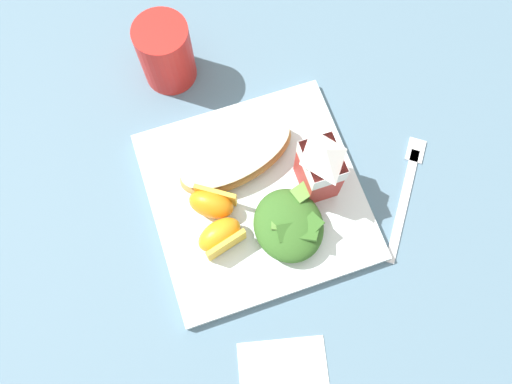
{
  "coord_description": "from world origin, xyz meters",
  "views": [
    {
      "loc": [
        0.2,
        -0.07,
        0.67
      ],
      "look_at": [
        0.0,
        0.0,
        0.03
      ],
      "focal_mm": 35.4,
      "sensor_mm": 36.0,
      "label": 1
    }
  ],
  "objects_px": {
    "orange_wedge_front": "(212,205)",
    "drinking_red_cup": "(166,53)",
    "white_plate": "(256,196)",
    "metal_fork": "(407,188)",
    "orange_wedge_middle": "(220,236)",
    "cheesy_pizza_bread": "(236,155)",
    "milk_carton": "(320,166)",
    "green_salad_pile": "(289,225)"
  },
  "relations": [
    {
      "from": "cheesy_pizza_bread",
      "to": "orange_wedge_middle",
      "type": "height_order",
      "value": "orange_wedge_middle"
    },
    {
      "from": "orange_wedge_front",
      "to": "drinking_red_cup",
      "type": "distance_m",
      "value": 0.23
    },
    {
      "from": "white_plate",
      "to": "drinking_red_cup",
      "type": "xyz_separation_m",
      "value": [
        -0.23,
        -0.06,
        0.04
      ]
    },
    {
      "from": "orange_wedge_front",
      "to": "drinking_red_cup",
      "type": "xyz_separation_m",
      "value": [
        -0.23,
        0.0,
        0.02
      ]
    },
    {
      "from": "milk_carton",
      "to": "orange_wedge_front",
      "type": "distance_m",
      "value": 0.15
    },
    {
      "from": "cheesy_pizza_bread",
      "to": "milk_carton",
      "type": "bearing_deg",
      "value": 54.94
    },
    {
      "from": "cheesy_pizza_bread",
      "to": "drinking_red_cup",
      "type": "relative_size",
      "value": 1.76
    },
    {
      "from": "green_salad_pile",
      "to": "orange_wedge_front",
      "type": "bearing_deg",
      "value": -124.06
    },
    {
      "from": "white_plate",
      "to": "metal_fork",
      "type": "xyz_separation_m",
      "value": [
        0.05,
        0.2,
        -0.01
      ]
    },
    {
      "from": "metal_fork",
      "to": "drinking_red_cup",
      "type": "height_order",
      "value": "drinking_red_cup"
    },
    {
      "from": "cheesy_pizza_bread",
      "to": "metal_fork",
      "type": "xyz_separation_m",
      "value": [
        0.11,
        0.21,
        -0.03
      ]
    },
    {
      "from": "green_salad_pile",
      "to": "orange_wedge_front",
      "type": "height_order",
      "value": "green_salad_pile"
    },
    {
      "from": "milk_carton",
      "to": "orange_wedge_front",
      "type": "bearing_deg",
      "value": -92.81
    },
    {
      "from": "metal_fork",
      "to": "orange_wedge_middle",
      "type": "bearing_deg",
      "value": -92.01
    },
    {
      "from": "orange_wedge_front",
      "to": "metal_fork",
      "type": "distance_m",
      "value": 0.27
    },
    {
      "from": "white_plate",
      "to": "cheesy_pizza_bread",
      "type": "bearing_deg",
      "value": -170.37
    },
    {
      "from": "white_plate",
      "to": "orange_wedge_middle",
      "type": "bearing_deg",
      "value": -54.81
    },
    {
      "from": "orange_wedge_front",
      "to": "orange_wedge_middle",
      "type": "height_order",
      "value": "same"
    },
    {
      "from": "metal_fork",
      "to": "cheesy_pizza_bread",
      "type": "bearing_deg",
      "value": -117.23
    },
    {
      "from": "cheesy_pizza_bread",
      "to": "orange_wedge_middle",
      "type": "xyz_separation_m",
      "value": [
        0.1,
        -0.05,
        0.0
      ]
    },
    {
      "from": "metal_fork",
      "to": "drinking_red_cup",
      "type": "xyz_separation_m",
      "value": [
        -0.28,
        -0.26,
        0.05
      ]
    },
    {
      "from": "drinking_red_cup",
      "to": "milk_carton",
      "type": "bearing_deg",
      "value": 30.42
    },
    {
      "from": "green_salad_pile",
      "to": "orange_wedge_front",
      "type": "distance_m",
      "value": 0.1
    },
    {
      "from": "cheesy_pizza_bread",
      "to": "green_salad_pile",
      "type": "relative_size",
      "value": 1.83
    },
    {
      "from": "white_plate",
      "to": "green_salad_pile",
      "type": "bearing_deg",
      "value": 22.38
    },
    {
      "from": "orange_wedge_middle",
      "to": "metal_fork",
      "type": "distance_m",
      "value": 0.27
    },
    {
      "from": "white_plate",
      "to": "metal_fork",
      "type": "distance_m",
      "value": 0.21
    },
    {
      "from": "metal_fork",
      "to": "drinking_red_cup",
      "type": "bearing_deg",
      "value": -137.33
    },
    {
      "from": "orange_wedge_front",
      "to": "orange_wedge_middle",
      "type": "xyz_separation_m",
      "value": [
        0.04,
        -0.0,
        0.0
      ]
    },
    {
      "from": "orange_wedge_middle",
      "to": "metal_fork",
      "type": "bearing_deg",
      "value": 87.99
    },
    {
      "from": "white_plate",
      "to": "metal_fork",
      "type": "height_order",
      "value": "white_plate"
    },
    {
      "from": "green_salad_pile",
      "to": "orange_wedge_middle",
      "type": "distance_m",
      "value": 0.09
    },
    {
      "from": "milk_carton",
      "to": "green_salad_pile",
      "type": "bearing_deg",
      "value": -48.84
    },
    {
      "from": "white_plate",
      "to": "drinking_red_cup",
      "type": "bearing_deg",
      "value": -165.95
    },
    {
      "from": "orange_wedge_front",
      "to": "orange_wedge_middle",
      "type": "distance_m",
      "value": 0.04
    },
    {
      "from": "white_plate",
      "to": "metal_fork",
      "type": "relative_size",
      "value": 1.73
    },
    {
      "from": "white_plate",
      "to": "drinking_red_cup",
      "type": "distance_m",
      "value": 0.24
    },
    {
      "from": "white_plate",
      "to": "milk_carton",
      "type": "bearing_deg",
      "value": 83.83
    },
    {
      "from": "orange_wedge_middle",
      "to": "milk_carton",
      "type": "bearing_deg",
      "value": 103.8
    },
    {
      "from": "cheesy_pizza_bread",
      "to": "orange_wedge_front",
      "type": "bearing_deg",
      "value": -41.81
    },
    {
      "from": "white_plate",
      "to": "orange_wedge_front",
      "type": "height_order",
      "value": "orange_wedge_front"
    },
    {
      "from": "milk_carton",
      "to": "white_plate",
      "type": "bearing_deg",
      "value": -96.17
    }
  ]
}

